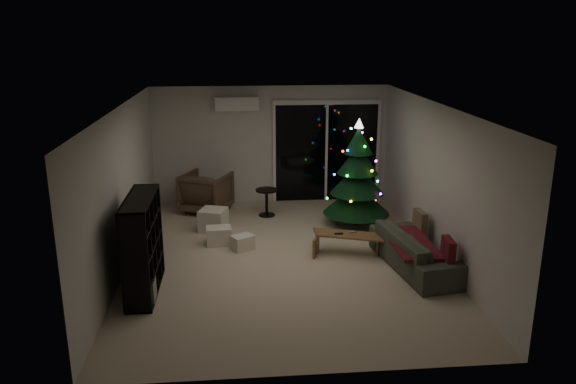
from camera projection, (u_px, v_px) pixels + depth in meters
name	position (u px, v px, depth m)	size (l,w,h in m)	color
room	(301.00, 175.00, 10.42)	(6.50, 7.51, 2.60)	beige
bookshelf	(130.00, 246.00, 7.88)	(0.36, 1.41, 1.41)	black
media_cabinet	(146.00, 234.00, 9.27)	(0.44, 1.18, 0.73)	black
stereo	(144.00, 209.00, 9.15)	(0.37, 0.44, 0.16)	black
armchair	(206.00, 192.00, 11.50)	(0.88, 0.90, 0.82)	brown
ottoman	(213.00, 220.00, 10.47)	(0.46, 0.46, 0.41)	white
cardboard_box_a	(219.00, 236.00, 9.82)	(0.43, 0.33, 0.31)	silver
cardboard_box_b	(243.00, 242.00, 9.59)	(0.35, 0.26, 0.25)	silver
side_table	(267.00, 202.00, 11.29)	(0.44, 0.44, 0.55)	black
floor_lamp	(219.00, 162.00, 12.11)	(0.28, 0.28, 1.74)	black
sofa	(416.00, 250.00, 8.81)	(2.00, 0.78, 0.58)	#33362E
sofa_throw	(411.00, 243.00, 8.76)	(0.62, 1.44, 0.05)	maroon
cushion_a	(420.00, 222.00, 9.38)	(0.12, 0.38, 0.38)	#8A7255
cushion_b	(448.00, 251.00, 8.14)	(0.12, 0.38, 0.38)	maroon
coffee_table	(347.00, 244.00, 9.38)	(1.12, 0.39, 0.35)	brown
remote_a	(339.00, 234.00, 9.32)	(0.14, 0.04, 0.02)	black
remote_b	(353.00, 232.00, 9.39)	(0.13, 0.04, 0.02)	slate
christmas_tree	(358.00, 173.00, 10.56)	(1.27, 1.27, 2.05)	black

